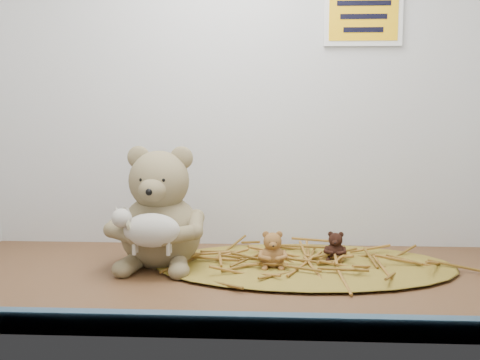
# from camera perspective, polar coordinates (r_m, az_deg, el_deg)

# --- Properties ---
(alcove_shell) EXTENTS (1.20, 0.60, 0.90)m
(alcove_shell) POSITION_cam_1_polar(r_m,az_deg,el_deg) (1.26, -1.03, 11.82)
(alcove_shell) COLOR #492E19
(alcove_shell) RESTS_ON ground
(front_rail) EXTENTS (1.19, 0.02, 0.04)m
(front_rail) POSITION_cam_1_polar(r_m,az_deg,el_deg) (0.94, -2.69, -13.53)
(front_rail) COLOR #364F68
(front_rail) RESTS_ON shelf_floor
(straw_bed) EXTENTS (0.65, 0.38, 0.01)m
(straw_bed) POSITION_cam_1_polar(r_m,az_deg,el_deg) (1.31, 6.13, -8.01)
(straw_bed) COLOR brown
(straw_bed) RESTS_ON shelf_floor
(main_teddy) EXTENTS (0.22, 0.23, 0.26)m
(main_teddy) POSITION_cam_1_polar(r_m,az_deg,el_deg) (1.30, -7.57, -2.54)
(main_teddy) COLOR #8C7D56
(main_teddy) RESTS_ON shelf_floor
(toy_lamb) EXTENTS (0.15, 0.09, 0.10)m
(toy_lamb) POSITION_cam_1_polar(r_m,az_deg,el_deg) (1.22, -8.37, -4.75)
(toy_lamb) COLOR beige
(toy_lamb) RESTS_ON main_teddy
(mini_teddy_tan) EXTENTS (0.07, 0.07, 0.08)m
(mini_teddy_tan) POSITION_cam_1_polar(r_m,az_deg,el_deg) (1.26, 3.10, -6.45)
(mini_teddy_tan) COLOR #985D32
(mini_teddy_tan) RESTS_ON straw_bed
(mini_teddy_brown) EXTENTS (0.06, 0.06, 0.06)m
(mini_teddy_brown) POSITION_cam_1_polar(r_m,az_deg,el_deg) (1.34, 9.04, -6.05)
(mini_teddy_brown) COLOR black
(mini_teddy_brown) RESTS_ON straw_bed
(wall_sign) EXTENTS (0.16, 0.01, 0.11)m
(wall_sign) POSITION_cam_1_polar(r_m,az_deg,el_deg) (1.48, 11.61, 14.92)
(wall_sign) COLOR #DD9F0B
(wall_sign) RESTS_ON back_wall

